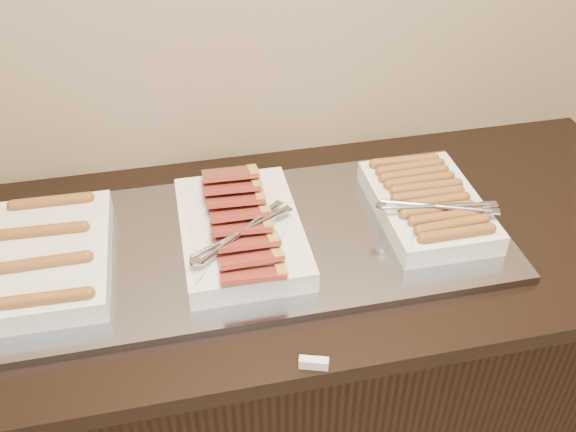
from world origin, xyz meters
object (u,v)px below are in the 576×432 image
Objects in this scene: counter at (253,372)px; dish_left at (49,256)px; warming_tray at (237,244)px; dish_right at (428,204)px; dish_center at (241,230)px.

dish_left reaches higher than counter.
dish_left is at bearing 180.00° from warming_tray.
counter is 0.66m from dish_right.
warming_tray is at bearing 180.00° from counter.
counter is 0.65m from dish_left.
dish_center is at bearing -21.61° from warming_tray.
dish_right is at bearing 0.75° from dish_left.
dish_right reaches higher than dish_left.
warming_tray is 0.04m from dish_center.
dish_right is at bearing 0.26° from dish_center.
dish_left reaches higher than warming_tray.
counter is at bearing 179.79° from dish_right.
dish_center is at bearing -163.16° from counter.
dish_center is (-0.01, -0.00, 0.50)m from counter.
dish_left is at bearing 180.00° from counter.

